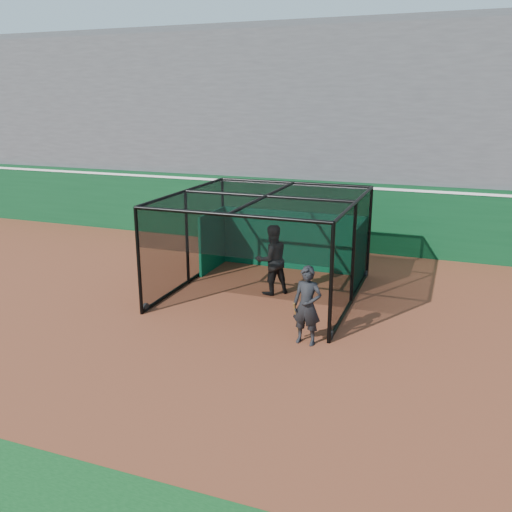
% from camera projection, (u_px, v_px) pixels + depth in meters
% --- Properties ---
extents(ground, '(120.00, 120.00, 0.00)m').
position_uv_depth(ground, '(204.00, 332.00, 12.91)').
color(ground, brown).
rests_on(ground, ground).
extents(outfield_wall, '(50.00, 0.50, 2.50)m').
position_uv_depth(outfield_wall, '(303.00, 212.00, 20.19)').
color(outfield_wall, '#0A3B1B').
rests_on(outfield_wall, ground).
extents(grandstand, '(50.00, 7.85, 8.95)m').
position_uv_depth(grandstand, '(329.00, 120.00, 22.69)').
color(grandstand, '#4C4C4F').
rests_on(grandstand, ground).
extents(batting_cage, '(5.01, 5.32, 2.80)m').
position_uv_depth(batting_cage, '(266.00, 246.00, 15.14)').
color(batting_cage, black).
rests_on(batting_cage, ground).
extents(batter, '(1.22, 1.22, 2.00)m').
position_uv_depth(batter, '(272.00, 260.00, 15.21)').
color(batter, black).
rests_on(batter, ground).
extents(on_deck_player, '(0.70, 0.49, 1.82)m').
position_uv_depth(on_deck_player, '(307.00, 306.00, 12.07)').
color(on_deck_player, black).
rests_on(on_deck_player, ground).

